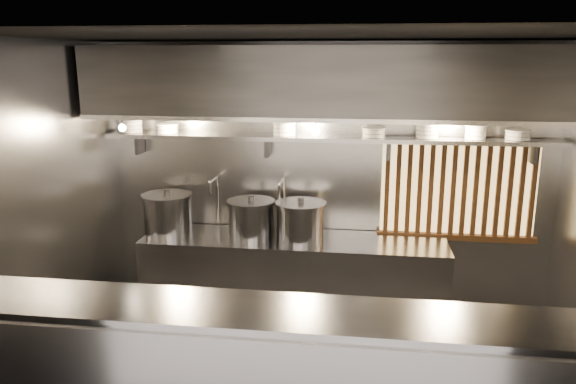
% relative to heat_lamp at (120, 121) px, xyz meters
% --- Properties ---
extents(ceiling, '(4.50, 4.50, 0.00)m').
position_rel_heat_lamp_xyz_m(ceiling, '(1.90, -0.85, 0.73)').
color(ceiling, black).
rests_on(ceiling, wall_back).
extents(wall_back, '(4.50, 0.00, 4.50)m').
position_rel_heat_lamp_xyz_m(wall_back, '(1.90, 0.65, -0.67)').
color(wall_back, gray).
rests_on(wall_back, floor).
extents(wall_left, '(0.00, 3.00, 3.00)m').
position_rel_heat_lamp_xyz_m(wall_left, '(-0.35, -0.85, -0.67)').
color(wall_left, gray).
rests_on(wall_left, floor).
extents(cooking_bench, '(3.00, 0.70, 0.90)m').
position_rel_heat_lamp_xyz_m(cooking_bench, '(1.60, 0.28, -1.62)').
color(cooking_bench, '#96969B').
rests_on(cooking_bench, floor).
extents(bowl_shelf, '(4.40, 0.34, 0.04)m').
position_rel_heat_lamp_xyz_m(bowl_shelf, '(1.90, 0.47, -0.19)').
color(bowl_shelf, '#96969B').
rests_on(bowl_shelf, wall_back).
extents(exhaust_hood, '(4.40, 0.81, 0.65)m').
position_rel_heat_lamp_xyz_m(exhaust_hood, '(1.90, 0.25, 0.36)').
color(exhaust_hood, '#2D2D30').
rests_on(exhaust_hood, ceiling).
extents(wood_screen, '(1.56, 0.09, 1.04)m').
position_rel_heat_lamp_xyz_m(wood_screen, '(3.20, 0.60, -0.69)').
color(wood_screen, '#FFCE72').
rests_on(wood_screen, wall_back).
extents(faucet_left, '(0.04, 0.30, 0.50)m').
position_rel_heat_lamp_xyz_m(faucet_left, '(0.75, 0.52, -0.76)').
color(faucet_left, silver).
rests_on(faucet_left, wall_back).
extents(faucet_right, '(0.04, 0.30, 0.50)m').
position_rel_heat_lamp_xyz_m(faucet_right, '(1.45, 0.52, -0.76)').
color(faucet_right, silver).
rests_on(faucet_right, wall_back).
extents(heat_lamp, '(0.25, 0.35, 0.20)m').
position_rel_heat_lamp_xyz_m(heat_lamp, '(0.00, 0.00, 0.00)').
color(heat_lamp, '#96969B').
rests_on(heat_lamp, exhaust_hood).
extents(pendant_bulb, '(0.09, 0.09, 0.19)m').
position_rel_heat_lamp_xyz_m(pendant_bulb, '(1.80, 0.35, -0.11)').
color(pendant_bulb, '#2D2D30').
rests_on(pendant_bulb, exhaust_hood).
extents(stock_pot_left, '(0.56, 0.56, 0.44)m').
position_rel_heat_lamp_xyz_m(stock_pot_left, '(0.30, 0.31, -0.96)').
color(stock_pot_left, '#96969B').
rests_on(stock_pot_left, cooking_bench).
extents(stock_pot_mid, '(0.54, 0.54, 0.41)m').
position_rel_heat_lamp_xyz_m(stock_pot_mid, '(1.17, 0.29, -0.98)').
color(stock_pot_mid, '#96969B').
rests_on(stock_pot_mid, cooking_bench).
extents(stock_pot_right, '(0.65, 0.65, 0.42)m').
position_rel_heat_lamp_xyz_m(stock_pot_right, '(1.67, 0.26, -0.98)').
color(stock_pot_right, '#96969B').
rests_on(stock_pot_right, cooking_bench).
extents(bowl_stack_0, '(0.23, 0.23, 0.13)m').
position_rel_heat_lamp_xyz_m(bowl_stack_0, '(-0.09, 0.47, -0.10)').
color(bowl_stack_0, white).
rests_on(bowl_stack_0, bowl_shelf).
extents(bowl_stack_1, '(0.22, 0.22, 0.09)m').
position_rel_heat_lamp_xyz_m(bowl_stack_1, '(0.29, 0.47, -0.12)').
color(bowl_stack_1, white).
rests_on(bowl_stack_1, bowl_shelf).
extents(bowl_stack_2, '(0.23, 0.23, 0.13)m').
position_rel_heat_lamp_xyz_m(bowl_stack_2, '(1.48, 0.47, -0.10)').
color(bowl_stack_2, white).
rests_on(bowl_stack_2, bowl_shelf).
extents(bowl_stack_3, '(0.23, 0.23, 0.09)m').
position_rel_heat_lamp_xyz_m(bowl_stack_3, '(2.35, 0.47, -0.12)').
color(bowl_stack_3, white).
rests_on(bowl_stack_3, bowl_shelf).
extents(bowl_stack_4, '(0.23, 0.23, 0.17)m').
position_rel_heat_lamp_xyz_m(bowl_stack_4, '(2.85, 0.47, -0.08)').
color(bowl_stack_4, white).
rests_on(bowl_stack_4, bowl_shelf).
extents(bowl_stack_5, '(0.21, 0.21, 0.13)m').
position_rel_heat_lamp_xyz_m(bowl_stack_5, '(3.29, 0.47, -0.10)').
color(bowl_stack_5, white).
rests_on(bowl_stack_5, bowl_shelf).
extents(bowl_stack_6, '(0.24, 0.24, 0.09)m').
position_rel_heat_lamp_xyz_m(bowl_stack_6, '(3.68, 0.47, -0.12)').
color(bowl_stack_6, white).
rests_on(bowl_stack_6, bowl_shelf).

